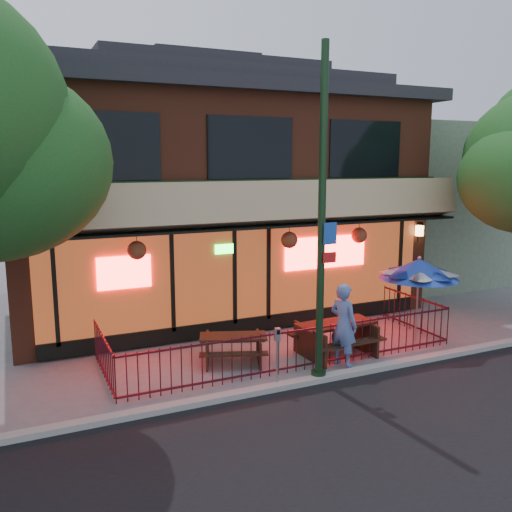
{
  "coord_description": "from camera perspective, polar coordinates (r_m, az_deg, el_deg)",
  "views": [
    {
      "loc": [
        -5.82,
        -9.91,
        4.66
      ],
      "look_at": [
        -0.39,
        2.0,
        2.36
      ],
      "focal_mm": 38.0,
      "sensor_mm": 36.0,
      "label": 1
    }
  ],
  "objects": [
    {
      "name": "ground",
      "position": [
        12.4,
        5.6,
        -12.16
      ],
      "size": [
        80.0,
        80.0,
        0.0
      ],
      "primitive_type": "plane",
      "color": "gray",
      "rests_on": "ground"
    },
    {
      "name": "patio_umbrella",
      "position": [
        14.45,
        16.77,
        -1.3
      ],
      "size": [
        2.0,
        1.99,
        2.28
      ],
      "color": "gray",
      "rests_on": "ground"
    },
    {
      "name": "restaurant_building",
      "position": [
        18.0,
        -5.69,
        8.21
      ],
      "size": [
        12.96,
        9.49,
        8.05
      ],
      "color": "brown",
      "rests_on": "ground"
    },
    {
      "name": "picnic_table_left",
      "position": [
        12.81,
        -2.42,
        -9.31
      ],
      "size": [
        1.87,
        1.66,
        0.66
      ],
      "color": "#341F12",
      "rests_on": "ground"
    },
    {
      "name": "street_light",
      "position": [
        11.25,
        6.91,
        2.17
      ],
      "size": [
        0.43,
        0.32,
        7.0
      ],
      "color": "black",
      "rests_on": "ground"
    },
    {
      "name": "curb",
      "position": [
        11.99,
        6.83,
        -12.69
      ],
      "size": [
        80.0,
        0.25,
        0.12
      ],
      "primitive_type": "cube",
      "color": "#999993",
      "rests_on": "ground"
    },
    {
      "name": "parking_meter_near",
      "position": [
        11.32,
        2.26,
        -9.6
      ],
      "size": [
        0.13,
        0.12,
        1.29
      ],
      "color": "#919499",
      "rests_on": "ground"
    },
    {
      "name": "pedestrian",
      "position": [
        12.64,
        9.19,
        -7.16
      ],
      "size": [
        0.68,
        0.82,
        1.94
      ],
      "primitive_type": "imported",
      "rotation": [
        0.0,
        0.0,
        1.93
      ],
      "color": "#5770AF",
      "rests_on": "ground"
    },
    {
      "name": "neighbor_building",
      "position": [
        23.08,
        15.6,
        5.48
      ],
      "size": [
        6.0,
        7.0,
        6.0
      ],
      "primitive_type": "cube",
      "color": "gray",
      "rests_on": "ground"
    },
    {
      "name": "picnic_table_right",
      "position": [
        13.39,
        8.4,
        -8.08
      ],
      "size": [
        1.98,
        1.55,
        0.82
      ],
      "color": "#311C11",
      "rests_on": "ground"
    },
    {
      "name": "patio_fence",
      "position": [
        12.59,
        4.49,
        -8.73
      ],
      "size": [
        8.44,
        2.62,
        1.0
      ],
      "color": "#3E0D18",
      "rests_on": "ground"
    }
  ]
}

